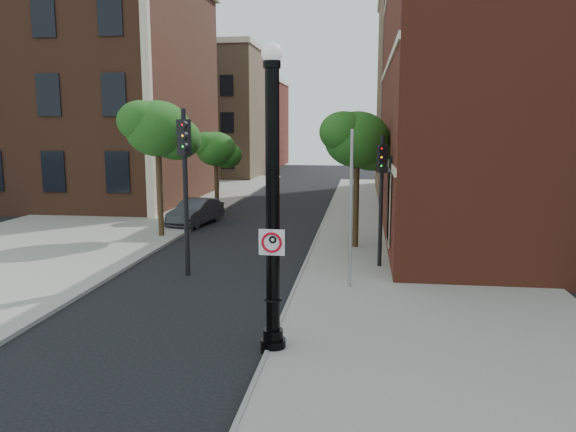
# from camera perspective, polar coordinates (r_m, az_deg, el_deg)

# --- Properties ---
(ground) EXTENTS (120.00, 120.00, 0.00)m
(ground) POSITION_cam_1_polar(r_m,az_deg,el_deg) (12.73, -11.70, -13.71)
(ground) COLOR black
(ground) RESTS_ON ground
(sidewalk_right) EXTENTS (8.00, 60.00, 0.12)m
(sidewalk_right) POSITION_cam_1_polar(r_m,az_deg,el_deg) (21.68, 12.75, -4.00)
(sidewalk_right) COLOR gray
(sidewalk_right) RESTS_ON ground
(sidewalk_left) EXTENTS (10.00, 50.00, 0.12)m
(sidewalk_left) POSITION_cam_1_polar(r_m,az_deg,el_deg) (32.19, -16.28, 0.11)
(sidewalk_left) COLOR gray
(sidewalk_left) RESTS_ON ground
(curb_edge) EXTENTS (0.10, 60.00, 0.14)m
(curb_edge) POSITION_cam_1_polar(r_m,az_deg,el_deg) (21.68, 2.27, -3.75)
(curb_edge) COLOR gray
(curb_edge) RESTS_ON ground
(victorian_building) EXTENTS (18.60, 14.60, 17.95)m
(victorian_building) POSITION_cam_1_polar(r_m,az_deg,el_deg) (40.51, -22.68, 13.89)
(victorian_building) COLOR brown
(victorian_building) RESTS_ON ground
(bg_building_tan_a) EXTENTS (12.00, 12.00, 12.00)m
(bg_building_tan_a) POSITION_cam_1_polar(r_m,az_deg,el_deg) (57.33, -8.69, 10.13)
(bg_building_tan_a) COLOR #947250
(bg_building_tan_a) RESTS_ON ground
(bg_building_red) EXTENTS (12.00, 12.00, 10.00)m
(bg_building_red) POSITION_cam_1_polar(r_m,az_deg,el_deg) (70.87, -5.47, 9.17)
(bg_building_red) COLOR maroon
(bg_building_red) RESTS_ON ground
(bg_building_tan_b) EXTENTS (22.00, 14.00, 14.00)m
(bg_building_tan_b) POSITION_cam_1_polar(r_m,az_deg,el_deg) (42.80, 24.40, 11.14)
(bg_building_tan_b) COLOR #947250
(bg_building_tan_b) RESTS_ON ground
(lamppost) EXTENTS (0.56, 0.56, 6.56)m
(lamppost) POSITION_cam_1_polar(r_m,az_deg,el_deg) (11.82, -1.57, 0.04)
(lamppost) COLOR black
(lamppost) RESTS_ON ground
(no_parking_sign) EXTENTS (0.55, 0.07, 0.55)m
(no_parking_sign) POSITION_cam_1_polar(r_m,az_deg,el_deg) (11.76, -1.66, -2.67)
(no_parking_sign) COLOR white
(no_parking_sign) RESTS_ON ground
(parked_car) EXTENTS (2.04, 4.14, 1.30)m
(parked_car) POSITION_cam_1_polar(r_m,az_deg,el_deg) (28.44, -9.36, 0.42)
(parked_car) COLOR #2E2E33
(parked_car) RESTS_ON ground
(traffic_signal_left) EXTENTS (0.44, 0.48, 5.45)m
(traffic_signal_left) POSITION_cam_1_polar(r_m,az_deg,el_deg) (18.43, -10.44, 5.16)
(traffic_signal_left) COLOR black
(traffic_signal_left) RESTS_ON ground
(traffic_signal_right) EXTENTS (0.37, 0.41, 4.59)m
(traffic_signal_right) POSITION_cam_1_polar(r_m,az_deg,el_deg) (19.21, 9.47, 3.62)
(traffic_signal_right) COLOR black
(traffic_signal_right) RESTS_ON ground
(utility_pole) EXTENTS (0.10, 0.10, 4.81)m
(utility_pole) POSITION_cam_1_polar(r_m,az_deg,el_deg) (16.61, 6.39, 0.44)
(utility_pole) COLOR #999999
(utility_pole) RESTS_ON ground
(street_tree_a) EXTENTS (3.32, 3.00, 5.98)m
(street_tree_a) POSITION_cam_1_polar(r_m,az_deg,el_deg) (25.01, -12.97, 8.50)
(street_tree_a) COLOR #352515
(street_tree_a) RESTS_ON ground
(street_tree_b) EXTENTS (2.55, 2.31, 4.60)m
(street_tree_b) POSITION_cam_1_polar(r_m,az_deg,el_deg) (30.61, -7.26, 6.66)
(street_tree_b) COLOR #352515
(street_tree_b) RESTS_ON ground
(street_tree_c) EXTENTS (3.04, 2.75, 5.47)m
(street_tree_c) POSITION_cam_1_polar(r_m,az_deg,el_deg) (22.26, 7.13, 7.57)
(street_tree_c) COLOR #352515
(street_tree_c) RESTS_ON ground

